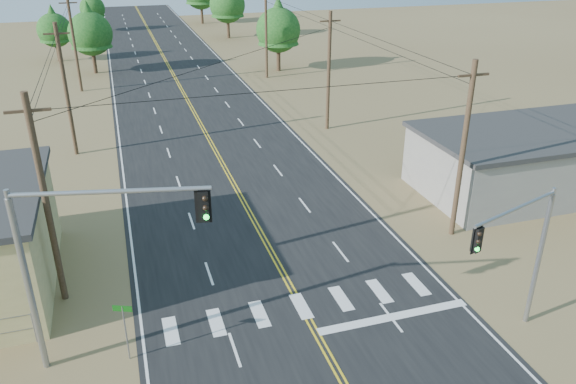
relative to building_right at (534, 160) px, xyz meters
name	(u,v)px	position (x,y,z in m)	size (l,w,h in m)	color
road	(214,148)	(-19.00, 14.00, -1.99)	(15.00, 200.00, 0.02)	black
building_right	(534,160)	(0.00, 0.00, 0.00)	(15.00, 8.00, 4.00)	gray
utility_pole_left_near	(46,201)	(-29.50, -4.00, 3.12)	(1.80, 0.30, 10.00)	#4C3826
utility_pole_left_mid	(66,90)	(-29.50, 16.00, 3.12)	(1.80, 0.30, 10.00)	#4C3826
utility_pole_left_far	(74,43)	(-29.50, 36.00, 3.12)	(1.80, 0.30, 10.00)	#4C3826
utility_pole_right_near	(463,150)	(-8.50, -4.00, 3.12)	(1.80, 0.30, 10.00)	#4C3826
utility_pole_right_mid	(329,71)	(-8.50, 16.00, 3.12)	(1.80, 0.30, 10.00)	#4C3826
utility_pole_right_far	(266,34)	(-8.50, 36.00, 3.12)	(1.80, 0.30, 10.00)	#4C3826
signal_mast_left	(79,249)	(-27.97, -9.12, 3.32)	(6.98, 1.85, 7.78)	gray
signal_mast_right	(524,245)	(-11.12, -12.46, 2.40)	(4.86, 1.85, 6.54)	gray
street_sign	(125,324)	(-26.80, -9.23, -0.25)	(0.73, 0.33, 2.62)	gray
tree_left_near	(90,29)	(-28.00, 44.54, 3.27)	(5.17, 5.17, 8.62)	#3F2D1E
tree_left_mid	(54,27)	(-32.66, 53.39, 2.50)	(4.42, 4.42, 7.36)	#3F2D1E
tree_left_far	(92,6)	(-28.00, 77.91, 2.28)	(4.20, 4.20, 7.00)	#3F2D1E
tree_right_near	(278,25)	(-6.11, 39.14, 3.50)	(5.40, 5.40, 8.99)	#3F2D1E
tree_right_mid	(227,1)	(-7.16, 64.36, 3.78)	(5.67, 5.67, 9.45)	#3F2D1E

